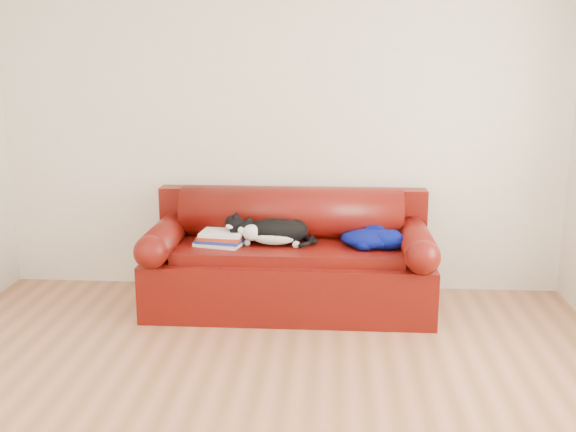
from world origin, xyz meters
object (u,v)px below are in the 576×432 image
at_px(cat, 275,232).
at_px(sofa_base, 289,277).
at_px(blanket, 371,238).
at_px(book_stack, 221,238).

bearing_deg(cat, sofa_base, 7.99).
bearing_deg(sofa_base, cat, -160.50).
height_order(sofa_base, blanket, blanket).
bearing_deg(book_stack, blanket, 1.45).
height_order(sofa_base, book_stack, book_stack).
bearing_deg(cat, blanket, -11.10).
height_order(book_stack, blanket, blanket).
xyz_separation_m(book_stack, cat, (0.40, 0.02, 0.05)).
distance_m(book_stack, cat, 0.40).
xyz_separation_m(sofa_base, book_stack, (-0.50, -0.06, 0.31)).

